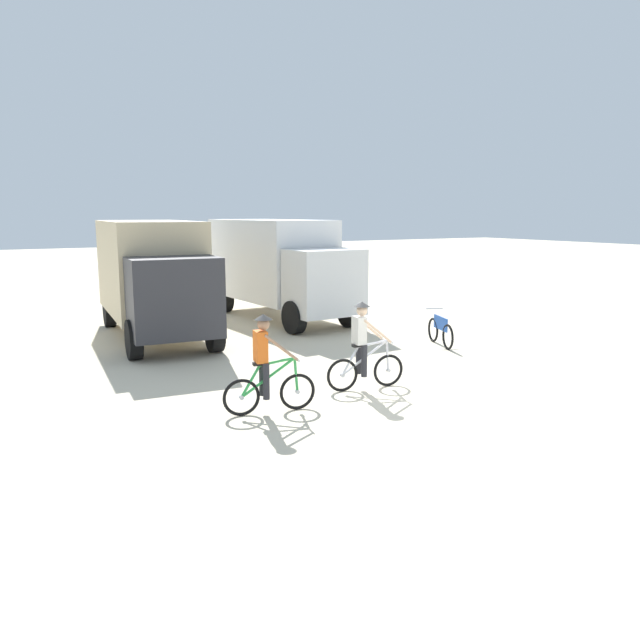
{
  "coord_description": "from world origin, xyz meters",
  "views": [
    {
      "loc": [
        -7.6,
        -8.88,
        3.57
      ],
      "look_at": [
        -0.48,
        3.6,
        1.1
      ],
      "focal_mm": 34.92,
      "sensor_mm": 36.0,
      "label": 1
    }
  ],
  "objects": [
    {
      "name": "ground_plane",
      "position": [
        0.0,
        0.0,
        0.0
      ],
      "size": [
        120.0,
        120.0,
        0.0
      ],
      "primitive_type": "plane",
      "color": "beige"
    },
    {
      "name": "bicycle_spare",
      "position": [
        3.51,
        3.96,
        0.4
      ],
      "size": [
        0.69,
        1.66,
        0.97
      ],
      "color": "black",
      "rests_on": "ground"
    },
    {
      "name": "box_truck_avon_van",
      "position": [
        1.66,
        10.19,
        1.87
      ],
      "size": [
        2.75,
        6.87,
        3.35
      ],
      "color": "white",
      "rests_on": "ground"
    },
    {
      "name": "cyclist_cowboy_hat",
      "position": [
        -0.7,
        1.43,
        0.85
      ],
      "size": [
        1.72,
        0.52,
        1.82
      ],
      "color": "black",
      "rests_on": "ground"
    },
    {
      "name": "box_truck_tan_camper",
      "position": [
        -2.91,
        9.07,
        1.87
      ],
      "size": [
        2.89,
        6.91,
        3.35
      ],
      "color": "#CCB78E",
      "rests_on": "ground"
    },
    {
      "name": "cyclist_orange_shirt",
      "position": [
        -3.07,
        1.0,
        0.85
      ],
      "size": [
        1.72,
        0.54,
        1.82
      ],
      "color": "black",
      "rests_on": "ground"
    }
  ]
}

